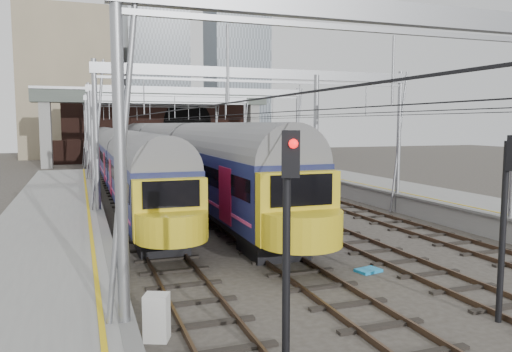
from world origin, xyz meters
name	(u,v)px	position (x,y,z in m)	size (l,w,h in m)	color
ground	(338,261)	(0.00, 0.00, 0.00)	(160.00, 160.00, 0.00)	#38332D
platform_left	(46,253)	(-10.18, 2.50, 0.55)	(4.32, 55.00, 1.12)	gray
tracks	(226,201)	(0.00, 15.00, 0.02)	(14.40, 80.00, 0.22)	#4C3828
overhead_line	(202,104)	(0.00, 21.49, 6.57)	(16.80, 80.00, 8.00)	gray
retaining_wall	(160,129)	(1.40, 51.93, 4.33)	(28.00, 2.75, 9.00)	#311B16
overbridge	(155,106)	(0.00, 46.00, 7.27)	(28.00, 3.00, 9.25)	gray
city_skyline	(149,52)	(2.73, 70.48, 17.09)	(37.50, 27.50, 60.00)	tan
train_main	(154,148)	(-2.00, 33.96, 2.63)	(3.03, 69.97, 5.13)	black
train_second	(113,152)	(-6.00, 32.10, 2.42)	(2.69, 62.17, 4.66)	black
signal_near_left	(288,225)	(-5.16, -7.23, 3.12)	(0.39, 0.47, 4.95)	black
signal_near_centre	(506,206)	(1.07, -6.54, 3.03)	(0.38, 0.46, 4.80)	black
relay_cabinet	(157,317)	(-7.37, -4.63, 0.56)	(0.56, 0.46, 1.11)	silver
equip_cover_a	(368,270)	(0.29, -1.58, 0.05)	(0.83, 0.59, 0.10)	#1B8ACE
equip_cover_b	(222,209)	(-1.04, 12.27, 0.04)	(0.76, 0.53, 0.09)	#1B8ACE
equip_cover_c	(291,214)	(2.10, 9.21, 0.05)	(0.78, 0.55, 0.09)	#1B8ACE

